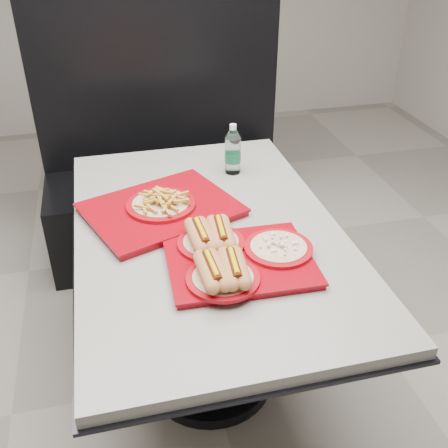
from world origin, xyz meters
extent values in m
plane|color=gray|center=(0.00, 0.00, 0.00)|extent=(6.00, 6.00, 0.00)
cylinder|color=black|center=(0.00, 0.00, 0.03)|extent=(0.52, 0.52, 0.05)
cylinder|color=black|center=(0.00, 0.00, 0.38)|extent=(0.11, 0.11, 0.66)
cube|color=black|center=(0.00, 0.00, 0.70)|extent=(0.92, 1.42, 0.01)
cube|color=gray|center=(0.00, 0.00, 0.73)|extent=(0.90, 1.40, 0.04)
cube|color=black|center=(0.00, 1.02, 0.23)|extent=(1.30, 0.55, 0.45)
cube|color=black|center=(0.00, 1.26, 0.80)|extent=(1.30, 0.10, 1.10)
cube|color=maroon|center=(0.05, -0.24, 0.76)|extent=(0.45, 0.35, 0.02)
cube|color=maroon|center=(0.05, -0.24, 0.77)|extent=(0.46, 0.36, 0.01)
cylinder|color=#92040D|center=(-0.03, -0.33, 0.78)|extent=(0.22, 0.22, 0.01)
cylinder|color=beige|center=(-0.03, -0.33, 0.79)|extent=(0.18, 0.18, 0.00)
cylinder|color=#92040D|center=(-0.02, -0.14, 0.78)|extent=(0.22, 0.22, 0.01)
cylinder|color=beige|center=(-0.02, -0.14, 0.79)|extent=(0.18, 0.18, 0.00)
cylinder|color=#92040D|center=(0.18, -0.22, 0.78)|extent=(0.22, 0.22, 0.01)
cylinder|color=beige|center=(0.18, -0.22, 0.79)|extent=(0.18, 0.18, 0.00)
cube|color=maroon|center=(-0.14, 0.13, 0.76)|extent=(0.60, 0.54, 0.02)
cube|color=maroon|center=(-0.14, 0.13, 0.77)|extent=(0.62, 0.55, 0.01)
cylinder|color=#92040D|center=(-0.14, 0.13, 0.79)|extent=(0.25, 0.25, 0.01)
cylinder|color=beige|center=(-0.14, 0.13, 0.79)|extent=(0.20, 0.20, 0.01)
cylinder|color=silver|center=(0.19, 0.40, 0.83)|extent=(0.06, 0.06, 0.15)
cylinder|color=#16593C|center=(0.19, 0.40, 0.82)|extent=(0.07, 0.07, 0.04)
cone|color=silver|center=(0.19, 0.40, 0.92)|extent=(0.06, 0.06, 0.03)
cylinder|color=silver|center=(0.19, 0.40, 0.95)|extent=(0.03, 0.03, 0.02)
camera|label=1|loc=(-0.31, -1.50, 1.72)|focal=42.00mm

